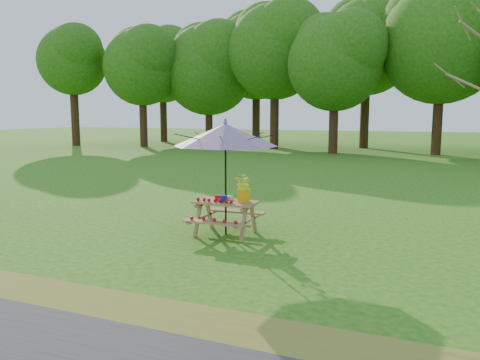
% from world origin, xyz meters
% --- Properties ---
extents(ground, '(120.00, 120.00, 0.00)m').
position_xyz_m(ground, '(0.00, 0.00, 0.00)').
color(ground, '#1D6713').
rests_on(ground, ground).
extents(treeline, '(60.00, 12.00, 16.00)m').
position_xyz_m(treeline, '(0.00, 22.00, 8.00)').
color(treeline, '#1F520E').
rests_on(treeline, ground).
extents(picnic_table, '(1.20, 1.32, 0.67)m').
position_xyz_m(picnic_table, '(-3.37, 1.02, 0.33)').
color(picnic_table, '#956343').
rests_on(picnic_table, ground).
extents(patio_umbrella, '(2.55, 2.55, 2.25)m').
position_xyz_m(patio_umbrella, '(-3.37, 1.02, 1.95)').
color(patio_umbrella, black).
rests_on(patio_umbrella, ground).
extents(produce_bins, '(0.30, 0.41, 0.13)m').
position_xyz_m(produce_bins, '(-3.43, 1.05, 0.72)').
color(produce_bins, '#B60E18').
rests_on(produce_bins, picnic_table).
extents(tomatoes_row, '(0.77, 0.13, 0.07)m').
position_xyz_m(tomatoes_row, '(-3.52, 0.84, 0.71)').
color(tomatoes_row, red).
rests_on(tomatoes_row, picnic_table).
extents(flower_bucket, '(0.43, 0.40, 0.56)m').
position_xyz_m(flower_bucket, '(-3.01, 1.07, 0.97)').
color(flower_bucket, '#F2AD0C').
rests_on(flower_bucket, picnic_table).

